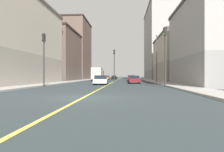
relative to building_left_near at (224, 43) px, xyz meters
name	(u,v)px	position (x,y,z in m)	size (l,w,h in m)	color
ground_plane	(84,97)	(-15.00, -16.07, -5.40)	(400.00, 400.00, 0.00)	#2C3538
sidewalk_left	(147,80)	(-6.61, 32.93, -5.32)	(2.57, 168.00, 0.15)	#9E9B93
sidewalk_right	(87,80)	(-23.40, 32.93, -5.32)	(2.57, 168.00, 0.15)	#9E9B93
lane_center_stripe	(117,80)	(-15.00, 32.93, -5.39)	(0.16, 154.00, 0.01)	#E5D14C
building_left_near	(224,43)	(0.00, 0.00, 0.00)	(10.95, 16.41, 10.78)	gray
building_left_mid	(184,59)	(0.00, 19.43, -0.44)	(10.95, 19.10, 9.90)	#9D9688
building_left_far	(164,44)	(0.00, 44.29, 6.29)	(10.95, 25.06, 23.37)	gray
building_right_corner	(5,41)	(-30.00, 1.96, 0.81)	(10.95, 21.35, 12.40)	#9D9688
building_right_midblock	(53,56)	(-30.00, 23.09, 0.66)	(10.95, 16.44, 12.10)	brown
building_right_distant	(71,50)	(-30.00, 40.82, 4.02)	(10.95, 16.26, 18.82)	brown
traffic_light_left_near	(165,49)	(-8.31, -4.64, -1.21)	(0.40, 0.32, 6.53)	#2D2D2D
traffic_light_right_near	(44,52)	(-21.73, -4.64, -1.53)	(0.40, 0.32, 5.96)	#2D2D2D
traffic_light_median_far	(114,61)	(-14.75, 13.63, -1.34)	(0.40, 0.32, 6.31)	#2D2D2D
street_lamp_left_near	(157,53)	(-7.29, 8.79, -0.35)	(0.36, 0.36, 8.22)	#4C4C51
car_silver	(101,80)	(-16.06, 2.05, -4.76)	(2.06, 4.34, 1.30)	silver
car_black	(114,77)	(-16.25, 42.88, -4.75)	(1.84, 4.19, 1.29)	black
car_orange	(107,78)	(-18.77, 43.98, -4.78)	(1.88, 4.54, 1.26)	orange
car_green	(131,77)	(-10.70, 51.36, -4.73)	(1.92, 4.62, 1.36)	#1E6B38
car_maroon	(134,80)	(-11.18, 7.42, -4.78)	(1.90, 4.41, 1.26)	maroon
car_red	(131,78)	(-11.32, 19.51, -4.75)	(1.80, 4.33, 1.34)	red
box_truck	(98,74)	(-19.08, 22.41, -3.75)	(2.32, 6.97, 3.10)	maroon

